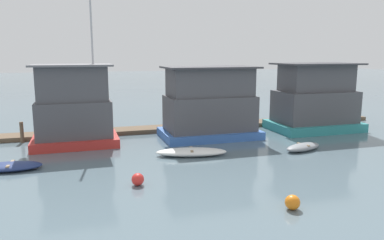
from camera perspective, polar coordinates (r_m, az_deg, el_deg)
The scene contains 13 objects.
ground_plane at distance 26.27m, azimuth -0.64°, elevation -2.64°, with size 200.00×200.00×0.00m, color slate.
dock_walkway at distance 28.87m, azimuth -2.21°, elevation -1.18°, with size 33.80×1.80×0.30m, color brown.
houseboat_red at distance 24.75m, azimuth -17.55°, elevation 1.62°, with size 5.26×3.43×9.51m.
houseboat_blue at distance 25.94m, azimuth 2.69°, elevation 2.32°, with size 6.67×4.03×4.93m.
houseboat_teal at distance 29.93m, azimuth 18.22°, elevation 2.80°, with size 6.56×4.20×5.09m.
dinghy_navy at distance 21.03m, azimuth -25.92°, elevation -6.38°, with size 3.15×1.67×0.39m.
dinghy_white at distance 21.53m, azimuth -0.08°, elevation -4.90°, with size 4.25×2.23×0.44m.
dinghy_grey at distance 23.66m, azimuth 16.58°, elevation -3.96°, with size 2.86×1.81×0.43m.
mooring_post_near_left at distance 28.49m, azimuth 3.54°, elevation -0.30°, with size 0.30×0.30×1.32m, color brown.
mooring_post_far_left at distance 26.70m, azimuth -16.17°, elevation -1.19°, with size 0.22×0.22×1.50m, color #846B4C.
mooring_post_far_right at distance 26.96m, azimuth -24.50°, elevation -1.72°, with size 0.23×0.23×1.39m, color brown.
buoy_red at distance 17.00m, azimuth -8.26°, elevation -8.95°, with size 0.56×0.56×0.56m, color red.
buoy_orange at distance 14.87m, azimuth 15.06°, elevation -12.02°, with size 0.57×0.57×0.57m, color orange.
Camera 1 is at (-7.24, -24.57, 5.80)m, focal length 35.00 mm.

